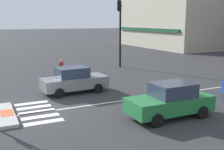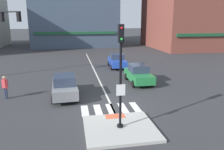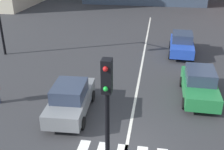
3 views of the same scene
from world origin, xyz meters
name	(u,v)px [view 2 (image 2 of 3)]	position (x,y,z in m)	size (l,w,h in m)	color
ground_plane	(110,107)	(0.00, 0.00, 0.00)	(300.00, 300.00, 0.00)	#333335
traffic_island	(120,128)	(0.00, -3.12, 0.07)	(3.60, 3.30, 0.15)	#B2AFA8
tactile_pad_front	(115,116)	(0.00, -1.82, 0.15)	(1.10, 0.60, 0.01)	#DB5B38
signal_pole	(121,68)	(0.00, -3.13, 3.22)	(0.44, 0.38, 5.11)	black
crosswalk_stripe_a	(85,111)	(-1.62, -0.39, 0.00)	(0.44, 1.80, 0.01)	silver
crosswalk_stripe_b	(98,110)	(-0.81, -0.39, 0.00)	(0.44, 1.80, 0.01)	silver
crosswalk_stripe_c	(111,109)	(0.00, -0.39, 0.00)	(0.44, 1.80, 0.01)	silver
crosswalk_stripe_d	(123,108)	(0.81, -0.39, 0.00)	(0.44, 1.80, 0.01)	silver
crosswalk_stripe_e	(135,107)	(1.62, -0.39, 0.00)	(0.44, 1.80, 0.01)	silver
lane_centre_line	(95,72)	(0.15, 10.00, 0.00)	(0.14, 28.00, 0.01)	silver
building_corner_left	(74,0)	(-1.25, 40.76, 9.94)	(18.06, 20.24, 19.85)	#3D4C60
car_grey_westbound_near	(65,86)	(-2.88, 2.50, 0.81)	(2.01, 4.19, 1.64)	slate
car_green_eastbound_mid	(139,74)	(3.51, 5.17, 0.81)	(1.86, 4.11, 1.64)	#237A3D
car_blue_eastbound_far	(117,61)	(2.98, 12.10, 0.81)	(1.96, 4.16, 1.64)	#2347B7
pedestrian_at_curb_left	(5,85)	(-6.99, 2.83, 0.98)	(0.46, 0.39, 1.67)	#2D334C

